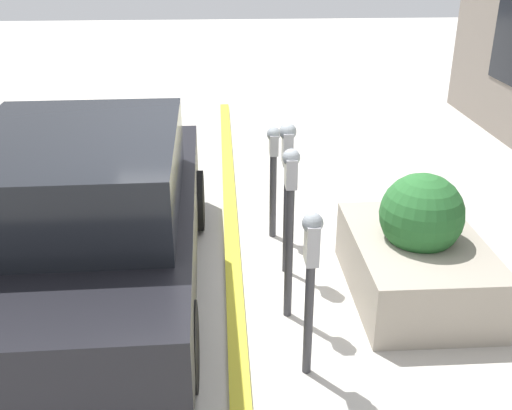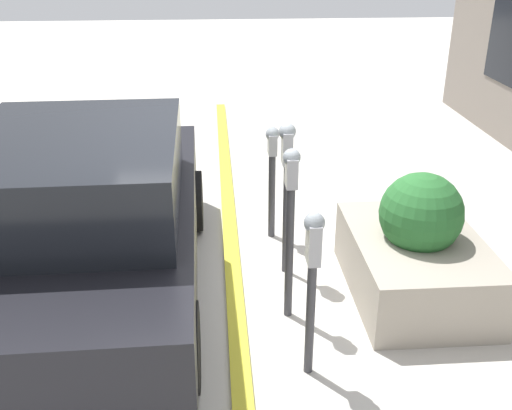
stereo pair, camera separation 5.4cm
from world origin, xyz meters
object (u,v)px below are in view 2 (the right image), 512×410
(parking_meter_middle, at_px, (287,161))
(planter_box, at_px, (416,252))
(parking_meter_nearest, at_px, (313,266))
(parked_car_front, at_px, (84,216))
(parking_meter_fourth, at_px, (272,165))
(parking_meter_second, at_px, (290,209))

(parking_meter_middle, xyz_separation_m, planter_box, (-0.48, -1.15, -0.74))
(parking_meter_nearest, relative_size, parked_car_front, 0.31)
(parking_meter_fourth, relative_size, planter_box, 0.76)
(parking_meter_nearest, distance_m, parking_meter_middle, 1.54)
(parking_meter_fourth, distance_m, planter_box, 1.79)
(planter_box, bearing_deg, parking_meter_middle, 67.25)
(planter_box, xyz_separation_m, parked_car_front, (0.15, 2.97, 0.40))
(parking_meter_middle, height_order, parked_car_front, parked_car_front)
(parking_meter_nearest, distance_m, parking_meter_second, 0.77)
(parked_car_front, bearing_deg, parking_meter_fourth, -58.88)
(parking_meter_middle, bearing_deg, planter_box, -112.75)
(parking_meter_nearest, bearing_deg, parking_meter_middle, 0.26)
(parking_meter_nearest, distance_m, planter_box, 1.63)
(parking_meter_fourth, bearing_deg, parking_meter_middle, -175.93)
(parking_meter_fourth, bearing_deg, parked_car_front, 122.26)
(parking_meter_fourth, xyz_separation_m, parked_car_front, (-1.11, 1.77, -0.01))
(parking_meter_second, xyz_separation_m, parking_meter_middle, (0.76, -0.06, 0.14))
(parking_meter_second, relative_size, planter_box, 0.93)
(parking_meter_nearest, xyz_separation_m, parking_meter_second, (0.76, 0.06, 0.09))
(parking_meter_nearest, height_order, parked_car_front, parked_car_front)
(parking_meter_fourth, height_order, planter_box, parking_meter_fourth)
(parking_meter_nearest, bearing_deg, planter_box, -47.93)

